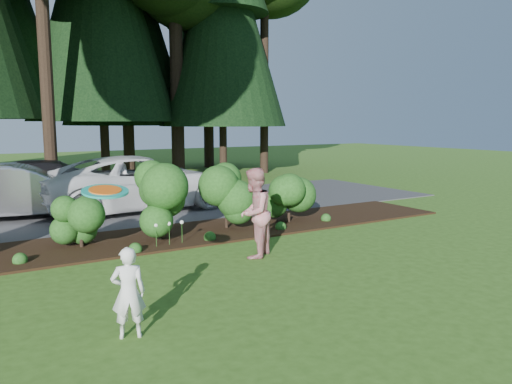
# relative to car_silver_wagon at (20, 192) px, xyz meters

# --- Properties ---
(ground) EXTENTS (80.00, 80.00, 0.00)m
(ground) POSITION_rel_car_silver_wagon_xyz_m (2.71, -7.49, -0.80)
(ground) COLOR #325518
(ground) RESTS_ON ground
(mulch_bed) EXTENTS (16.00, 2.50, 0.05)m
(mulch_bed) POSITION_rel_car_silver_wagon_xyz_m (2.71, -4.24, -0.77)
(mulch_bed) COLOR black
(mulch_bed) RESTS_ON ground
(driveway) EXTENTS (22.00, 6.00, 0.03)m
(driveway) POSITION_rel_car_silver_wagon_xyz_m (2.71, 0.01, -0.78)
(driveway) COLOR #38383A
(driveway) RESTS_ON ground
(shrub_row) EXTENTS (6.53, 1.60, 1.61)m
(shrub_row) POSITION_rel_car_silver_wagon_xyz_m (3.48, -4.35, 0.01)
(shrub_row) COLOR #1B4314
(shrub_row) RESTS_ON ground
(lily_cluster) EXTENTS (0.69, 0.09, 0.57)m
(lily_cluster) POSITION_rel_car_silver_wagon_xyz_m (2.41, -5.09, -0.30)
(lily_cluster) COLOR #1B4314
(lily_cluster) RESTS_ON ground
(car_silver_wagon) EXTENTS (4.86, 2.38, 1.53)m
(car_silver_wagon) POSITION_rel_car_silver_wagon_xyz_m (0.00, 0.00, 0.00)
(car_silver_wagon) COLOR #ACACB0
(car_silver_wagon) RESTS_ON driveway
(car_white_suv) EXTENTS (6.20, 3.17, 1.68)m
(car_white_suv) POSITION_rel_car_silver_wagon_xyz_m (3.34, -0.31, 0.07)
(car_white_suv) COLOR white
(car_white_suv) RESTS_ON driveway
(car_dark_suv) EXTENTS (5.29, 2.98, 1.45)m
(car_dark_suv) POSITION_rel_car_silver_wagon_xyz_m (1.24, 2.31, -0.04)
(car_dark_suv) COLOR black
(car_dark_suv) RESTS_ON driveway
(child) EXTENTS (0.50, 0.40, 1.19)m
(child) POSITION_rel_car_silver_wagon_xyz_m (0.24, -9.21, -0.20)
(child) COLOR silver
(child) RESTS_ON ground
(adult) EXTENTS (1.12, 1.09, 1.82)m
(adult) POSITION_rel_car_silver_wagon_xyz_m (3.58, -6.76, 0.11)
(adult) COLOR #A91627
(adult) RESTS_ON ground
(frisbee) EXTENTS (0.56, 0.56, 0.12)m
(frisbee) POSITION_rel_car_silver_wagon_xyz_m (0.02, -9.15, 1.10)
(frisbee) COLOR teal
(frisbee) RESTS_ON ground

